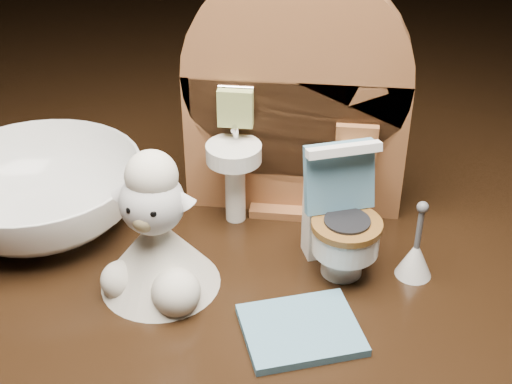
{
  "coord_description": "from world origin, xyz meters",
  "views": [
    {
      "loc": [
        0.02,
        -0.31,
        0.25
      ],
      "look_at": [
        -0.02,
        0.01,
        0.05
      ],
      "focal_mm": 50.0,
      "sensor_mm": 36.0,
      "label": 1
    }
  ],
  "objects": [
    {
      "name": "bath_mat",
      "position": [
        0.01,
        -0.05,
        0.0
      ],
      "size": [
        0.07,
        0.06,
        0.0
      ],
      "primitive_type": "cube",
      "rotation": [
        0.0,
        0.0,
        0.35
      ],
      "color": "teal",
      "rests_on": "ground"
    },
    {
      "name": "toy_toilet",
      "position": [
        0.03,
        0.01,
        0.03
      ],
      "size": [
        0.04,
        0.05,
        0.07
      ],
      "rotation": [
        0.0,
        0.0,
        0.37
      ],
      "color": "white",
      "rests_on": "ground"
    },
    {
      "name": "backdrop_panel",
      "position": [
        -0.0,
        0.06,
        0.07
      ],
      "size": [
        0.13,
        0.05,
        0.15
      ],
      "color": "brown",
      "rests_on": "ground"
    },
    {
      "name": "ceramic_bowl",
      "position": [
        -0.15,
        0.03,
        0.02
      ],
      "size": [
        0.16,
        0.16,
        0.04
      ],
      "primitive_type": "imported",
      "rotation": [
        0.0,
        0.0,
        -0.38
      ],
      "color": "white",
      "rests_on": "ground"
    },
    {
      "name": "toilet_brush",
      "position": [
        0.07,
        0.01,
        0.01
      ],
      "size": [
        0.02,
        0.02,
        0.05
      ],
      "color": "white",
      "rests_on": "ground"
    },
    {
      "name": "plush_lamb",
      "position": [
        -0.06,
        -0.02,
        0.03
      ],
      "size": [
        0.06,
        0.06,
        0.08
      ],
      "rotation": [
        0.0,
        0.0,
        -0.12
      ],
      "color": "silver",
      "rests_on": "ground"
    }
  ]
}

